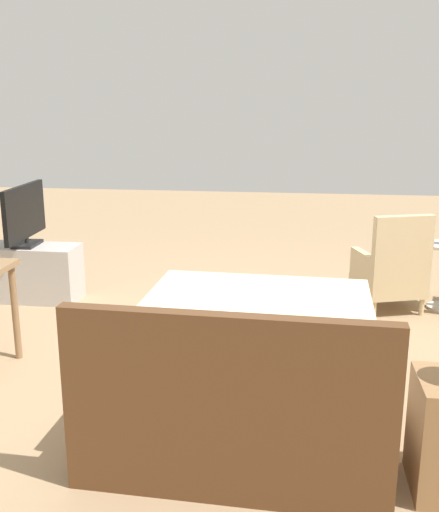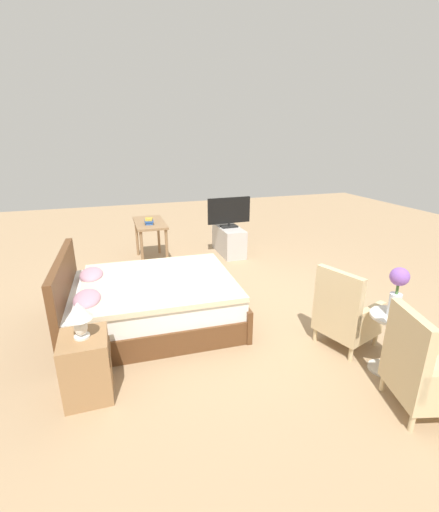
{
  "view_description": "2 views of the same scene",
  "coord_description": "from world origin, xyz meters",
  "px_view_note": "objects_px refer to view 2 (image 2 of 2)",
  "views": [
    {
      "loc": [
        -0.46,
        4.48,
        1.89
      ],
      "look_at": [
        0.12,
        0.13,
        0.74
      ],
      "focal_mm": 42.0,
      "sensor_mm": 36.0,
      "label": 1
    },
    {
      "loc": [
        -4.04,
        1.42,
        2.21
      ],
      "look_at": [
        0.39,
        -0.02,
        0.58
      ],
      "focal_mm": 24.0,
      "sensor_mm": 36.0,
      "label": 2
    }
  ],
  "objects_px": {
    "bed": "(149,302)",
    "armchair_by_window_left": "(422,372)",
    "side_table": "(388,336)",
    "book_stack": "(149,221)",
    "nightstand": "(87,366)",
    "table_lamp": "(79,315)",
    "armchair_by_window_right": "(345,315)",
    "vanity_desk": "(150,228)",
    "tv_flatscreen": "(229,212)",
    "flower_vase": "(398,287)",
    "tv_stand": "(229,240)"
  },
  "relations": [
    {
      "from": "tv_flatscreen",
      "to": "book_stack",
      "type": "distance_m",
      "value": 1.57
    },
    {
      "from": "flower_vase",
      "to": "vanity_desk",
      "type": "relative_size",
      "value": 0.46
    },
    {
      "from": "bed",
      "to": "tv_stand",
      "type": "height_order",
      "value": "bed"
    },
    {
      "from": "side_table",
      "to": "nightstand",
      "type": "distance_m",
      "value": 2.83
    },
    {
      "from": "tv_flatscreen",
      "to": "vanity_desk",
      "type": "bearing_deg",
      "value": 91.28
    },
    {
      "from": "flower_vase",
      "to": "book_stack",
      "type": "bearing_deg",
      "value": 25.98
    },
    {
      "from": "bed",
      "to": "tv_flatscreen",
      "type": "bearing_deg",
      "value": -38.93
    },
    {
      "from": "bed",
      "to": "table_lamp",
      "type": "xyz_separation_m",
      "value": [
        -1.09,
        0.68,
        0.51
      ]
    },
    {
      "from": "bed",
      "to": "book_stack",
      "type": "distance_m",
      "value": 2.16
    },
    {
      "from": "armchair_by_window_left",
      "to": "bed",
      "type": "bearing_deg",
      "value": 42.75
    },
    {
      "from": "tv_stand",
      "to": "book_stack",
      "type": "xyz_separation_m",
      "value": [
        -0.2,
        1.56,
        0.55
      ]
    },
    {
      "from": "side_table",
      "to": "tv_flatscreen",
      "type": "xyz_separation_m",
      "value": [
        3.91,
        0.25,
        0.45
      ]
    },
    {
      "from": "armchair_by_window_right",
      "to": "table_lamp",
      "type": "xyz_separation_m",
      "value": [
        0.04,
        2.65,
        0.43
      ]
    },
    {
      "from": "bed",
      "to": "nightstand",
      "type": "distance_m",
      "value": 1.28
    },
    {
      "from": "side_table",
      "to": "armchair_by_window_right",
      "type": "bearing_deg",
      "value": 13.53
    },
    {
      "from": "armchair_by_window_right",
      "to": "tv_flatscreen",
      "type": "xyz_separation_m",
      "value": [
        3.41,
        0.13,
        0.46
      ]
    },
    {
      "from": "armchair_by_window_right",
      "to": "book_stack",
      "type": "relative_size",
      "value": 4.71
    },
    {
      "from": "bed",
      "to": "table_lamp",
      "type": "relative_size",
      "value": 6.28
    },
    {
      "from": "flower_vase",
      "to": "book_stack",
      "type": "height_order",
      "value": "flower_vase"
    },
    {
      "from": "table_lamp",
      "to": "tv_stand",
      "type": "distance_m",
      "value": 4.24
    },
    {
      "from": "armchair_by_window_right",
      "to": "side_table",
      "type": "relative_size",
      "value": 1.49
    },
    {
      "from": "bed",
      "to": "book_stack",
      "type": "xyz_separation_m",
      "value": [
        2.08,
        -0.29,
        0.52
      ]
    },
    {
      "from": "nightstand",
      "to": "bed",
      "type": "bearing_deg",
      "value": -31.95
    },
    {
      "from": "bed",
      "to": "vanity_desk",
      "type": "distance_m",
      "value": 2.3
    },
    {
      "from": "armchair_by_window_left",
      "to": "table_lamp",
      "type": "height_order",
      "value": "table_lamp"
    },
    {
      "from": "side_table",
      "to": "flower_vase",
      "type": "bearing_deg",
      "value": 0.0
    },
    {
      "from": "armchair_by_window_left",
      "to": "armchair_by_window_right",
      "type": "xyz_separation_m",
      "value": [
        1.0,
        -0.0,
        0.0
      ]
    },
    {
      "from": "table_lamp",
      "to": "book_stack",
      "type": "height_order",
      "value": "table_lamp"
    },
    {
      "from": "armchair_by_window_right",
      "to": "table_lamp",
      "type": "height_order",
      "value": "table_lamp"
    },
    {
      "from": "table_lamp",
      "to": "tv_stand",
      "type": "bearing_deg",
      "value": -36.83
    },
    {
      "from": "vanity_desk",
      "to": "side_table",
      "type": "bearing_deg",
      "value": -155.39
    },
    {
      "from": "bed",
      "to": "side_table",
      "type": "distance_m",
      "value": 2.65
    },
    {
      "from": "tv_stand",
      "to": "book_stack",
      "type": "bearing_deg",
      "value": 97.47
    },
    {
      "from": "vanity_desk",
      "to": "book_stack",
      "type": "distance_m",
      "value": 0.24
    },
    {
      "from": "vanity_desk",
      "to": "nightstand",
      "type": "bearing_deg",
      "value": 163.4
    },
    {
      "from": "bed",
      "to": "armchair_by_window_left",
      "type": "xyz_separation_m",
      "value": [
        -2.13,
        -1.97,
        0.08
      ]
    },
    {
      "from": "flower_vase",
      "to": "tv_stand",
      "type": "height_order",
      "value": "flower_vase"
    },
    {
      "from": "armchair_by_window_right",
      "to": "vanity_desk",
      "type": "bearing_deg",
      "value": 26.11
    },
    {
      "from": "bed",
      "to": "armchair_by_window_right",
      "type": "bearing_deg",
      "value": -119.84
    },
    {
      "from": "table_lamp",
      "to": "book_stack",
      "type": "distance_m",
      "value": 3.31
    },
    {
      "from": "armchair_by_window_right",
      "to": "vanity_desk",
      "type": "height_order",
      "value": "armchair_by_window_right"
    },
    {
      "from": "tv_stand",
      "to": "tv_flatscreen",
      "type": "distance_m",
      "value": 0.57
    },
    {
      "from": "table_lamp",
      "to": "tv_flatscreen",
      "type": "relative_size",
      "value": 0.38
    },
    {
      "from": "bed",
      "to": "tv_flatscreen",
      "type": "distance_m",
      "value": 2.98
    },
    {
      "from": "armchair_by_window_left",
      "to": "book_stack",
      "type": "xyz_separation_m",
      "value": [
        4.21,
        1.69,
        0.44
      ]
    },
    {
      "from": "armchair_by_window_left",
      "to": "vanity_desk",
      "type": "height_order",
      "value": "armchair_by_window_left"
    },
    {
      "from": "bed",
      "to": "nightstand",
      "type": "bearing_deg",
      "value": 148.05
    },
    {
      "from": "table_lamp",
      "to": "vanity_desk",
      "type": "distance_m",
      "value": 3.49
    },
    {
      "from": "bed",
      "to": "nightstand",
      "type": "xyz_separation_m",
      "value": [
        -1.09,
        0.68,
        -0.0
      ]
    },
    {
      "from": "armchair_by_window_right",
      "to": "side_table",
      "type": "xyz_separation_m",
      "value": [
        -0.5,
        -0.12,
        0.01
      ]
    }
  ]
}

